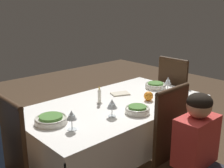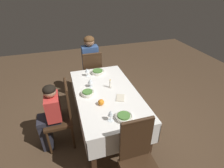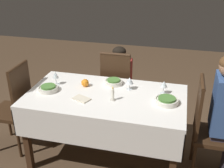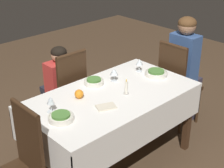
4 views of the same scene
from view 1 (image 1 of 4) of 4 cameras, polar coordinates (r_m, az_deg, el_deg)
name	(u,v)px [view 1 (image 1 of 4)]	position (r m, az deg, el deg)	size (l,w,h in m)	color
dining_table	(115,115)	(2.36, 0.62, -6.23)	(1.56, 0.86, 0.76)	white
chair_north	(181,154)	(2.06, 13.86, -13.71)	(0.38, 0.38, 1.01)	#382314
chair_west	(176,99)	(3.15, 12.97, -2.93)	(0.38, 0.38, 1.01)	#382314
person_child_red	(203,162)	(1.99, 18.06, -14.90)	(0.30, 0.33, 1.02)	#282833
bowl_east	(51,119)	(1.99, -12.30, -7.05)	(0.22, 0.22, 0.06)	silver
wine_glass_east	(72,116)	(1.84, -8.21, -6.43)	(0.07, 0.07, 0.14)	white
bowl_north	(137,109)	(2.13, 5.17, -5.18)	(0.19, 0.19, 0.06)	silver
wine_glass_north	(112,104)	(2.03, 0.01, -4.14)	(0.08, 0.08, 0.13)	white
bowl_west	(156,85)	(2.76, 8.84, -0.28)	(0.20, 0.20, 0.06)	silver
wine_glass_west	(168,81)	(2.64, 11.30, 0.52)	(0.07, 0.07, 0.14)	white
candle_centerpiece	(99,97)	(2.31, -2.58, -2.71)	(0.05, 0.05, 0.15)	beige
orange_fruit	(148,96)	(2.40, 7.42, -2.44)	(0.08, 0.08, 0.08)	orange
napkin_red_folded	(120,94)	(2.55, 1.68, -1.97)	(0.19, 0.16, 0.01)	beige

